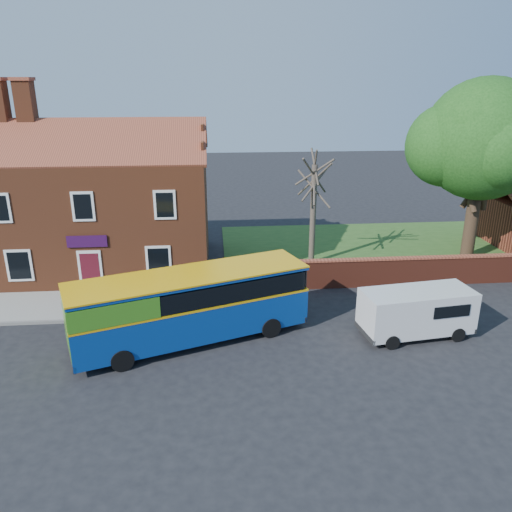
{
  "coord_description": "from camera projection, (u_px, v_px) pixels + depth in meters",
  "views": [
    {
      "loc": [
        -0.54,
        -17.17,
        10.51
      ],
      "look_at": [
        1.37,
        5.0,
        2.62
      ],
      "focal_mm": 35.0,
      "sensor_mm": 36.0,
      "label": 1
    }
  ],
  "objects": [
    {
      "name": "shop_building",
      "position": [
        102.0,
        210.0,
        28.77
      ],
      "size": [
        12.3,
        8.13,
        10.5
      ],
      "color": "brown",
      "rests_on": "ground"
    },
    {
      "name": "grass_strip",
      "position": [
        421.0,
        248.0,
        32.93
      ],
      "size": [
        26.0,
        12.0,
        0.04
      ],
      "primitive_type": "cube",
      "color": "#426B28",
      "rests_on": "ground"
    },
    {
      "name": "boundary_wall",
      "position": [
        466.0,
        269.0,
        27.03
      ],
      "size": [
        22.0,
        0.38,
        1.6
      ],
      "color": "maroon",
      "rests_on": "ground"
    },
    {
      "name": "bare_tree",
      "position": [
        313.0,
        210.0,
        29.13
      ],
      "size": [
        2.44,
        2.91,
        6.51
      ],
      "color": "#4C4238",
      "rests_on": "ground"
    },
    {
      "name": "van_near",
      "position": [
        417.0,
        311.0,
        21.35
      ],
      "size": [
        4.95,
        2.5,
        2.08
      ],
      "rotation": [
        0.0,
        0.0,
        0.13
      ],
      "color": "silver",
      "rests_on": "ground"
    },
    {
      "name": "large_tree",
      "position": [
        483.0,
        143.0,
        28.91
      ],
      "size": [
        8.82,
        6.98,
        10.76
      ],
      "color": "black",
      "rests_on": "ground"
    },
    {
      "name": "pavement",
      "position": [
        85.0,
        305.0,
        24.49
      ],
      "size": [
        18.0,
        3.5,
        0.12
      ],
      "primitive_type": "cube",
      "color": "gray",
      "rests_on": "ground"
    },
    {
      "name": "kerb",
      "position": [
        76.0,
        321.0,
        22.84
      ],
      "size": [
        18.0,
        0.15,
        0.14
      ],
      "primitive_type": "cube",
      "color": "slate",
      "rests_on": "ground"
    },
    {
      "name": "ground",
      "position": [
        232.0,
        362.0,
        19.68
      ],
      "size": [
        120.0,
        120.0,
        0.0
      ],
      "primitive_type": "plane",
      "color": "black",
      "rests_on": "ground"
    },
    {
      "name": "bus",
      "position": [
        183.0,
        305.0,
        20.64
      ],
      "size": [
        10.15,
        5.71,
        3.01
      ],
      "rotation": [
        0.0,
        0.0,
        0.35
      ],
      "color": "navy",
      "rests_on": "ground"
    }
  ]
}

